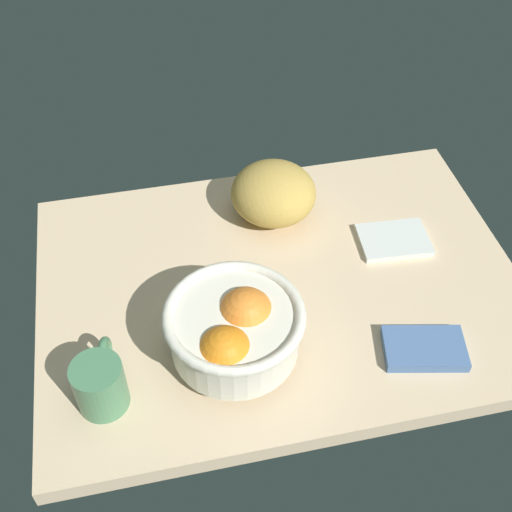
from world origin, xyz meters
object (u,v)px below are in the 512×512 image
at_px(fruit_bowl, 235,330).
at_px(napkin_folded, 394,240).
at_px(napkin_spare, 424,348).
at_px(mug, 100,383).
at_px(bread_loaf, 273,193).

bearing_deg(fruit_bowl, napkin_folded, 29.40).
bearing_deg(fruit_bowl, napkin_spare, -10.72).
bearing_deg(mug, bread_loaf, 45.42).
xyz_separation_m(bread_loaf, napkin_folded, (0.19, -0.11, -0.04)).
relative_size(fruit_bowl, napkin_spare, 1.68).
bearing_deg(napkin_spare, napkin_folded, 80.75).
bearing_deg(bread_loaf, napkin_spare, -66.05).
distance_m(fruit_bowl, napkin_folded, 0.36).
bearing_deg(napkin_folded, mug, -157.46).
bearing_deg(mug, napkin_folded, 22.54).
relative_size(napkin_folded, napkin_spare, 0.99).
height_order(bread_loaf, mug, bread_loaf).
height_order(bread_loaf, napkin_spare, bread_loaf).
bearing_deg(fruit_bowl, mug, -170.02).
bearing_deg(mug, napkin_spare, -2.19).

